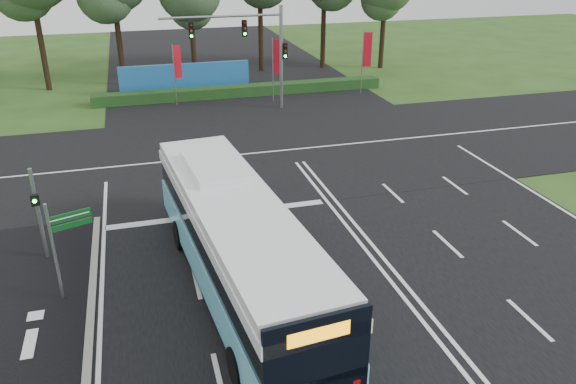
{
  "coord_description": "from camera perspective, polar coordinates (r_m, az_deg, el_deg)",
  "views": [
    {
      "loc": [
        -7.97,
        -16.88,
        11.1
      ],
      "look_at": [
        -2.69,
        2.0,
        2.15
      ],
      "focal_mm": 35.0,
      "sensor_mm": 36.0,
      "label": 1
    }
  ],
  "objects": [
    {
      "name": "hedge",
      "position": [
        43.48,
        -4.65,
        10.2
      ],
      "size": [
        22.0,
        1.2,
        0.8
      ],
      "primitive_type": "cube",
      "color": "#173D16",
      "rests_on": "ground"
    },
    {
      "name": "banner_flag_mid",
      "position": [
        41.19,
        -1.21,
        13.17
      ],
      "size": [
        0.64,
        0.29,
        4.59
      ],
      "rotation": [
        0.0,
        0.0,
        -0.38
      ],
      "color": "gray",
      "rests_on": "ground"
    },
    {
      "name": "traffic_light_gantry",
      "position": [
        38.81,
        -3.35,
        14.94
      ],
      "size": [
        8.41,
        0.28,
        7.0
      ],
      "color": "gray",
      "rests_on": "ground"
    },
    {
      "name": "banner_flag_right",
      "position": [
        43.82,
        7.92,
        13.76
      ],
      "size": [
        0.69,
        0.21,
        4.74
      ],
      "rotation": [
        0.0,
        0.0,
        -0.23
      ],
      "color": "gray",
      "rests_on": "ground"
    },
    {
      "name": "pedestrian_signal",
      "position": [
        22.36,
        -24.06,
        -1.79
      ],
      "size": [
        0.33,
        0.43,
        3.65
      ],
      "rotation": [
        0.0,
        0.0,
        0.23
      ],
      "color": "gray",
      "rests_on": "ground"
    },
    {
      "name": "ground",
      "position": [
        21.72,
        8.33,
        -6.5
      ],
      "size": [
        120.0,
        120.0,
        0.0
      ],
      "primitive_type": "plane",
      "color": "#2B4918",
      "rests_on": "ground"
    },
    {
      "name": "street_sign",
      "position": [
        19.54,
        -21.96,
        -4.3
      ],
      "size": [
        1.32,
        0.53,
        3.55
      ],
      "rotation": [
        0.0,
        0.0,
        0.34
      ],
      "color": "gray",
      "rests_on": "ground"
    },
    {
      "name": "city_bus",
      "position": [
        18.6,
        -5.19,
        -5.26
      ],
      "size": [
        3.99,
        13.29,
        3.76
      ],
      "rotation": [
        0.0,
        0.0,
        0.1
      ],
      "color": "#61C4E2",
      "rests_on": "ground"
    },
    {
      "name": "road_cross",
      "position": [
        31.95,
        -0.18,
        4.24
      ],
      "size": [
        120.0,
        14.0,
        0.05
      ],
      "primitive_type": "cube",
      "color": "black",
      "rests_on": "ground"
    },
    {
      "name": "kerb_strip",
      "position": [
        17.87,
        -19.64,
        -15.36
      ],
      "size": [
        0.25,
        18.0,
        0.12
      ],
      "primitive_type": "cube",
      "color": "gray",
      "rests_on": "ground"
    },
    {
      "name": "road_main",
      "position": [
        21.71,
        8.34,
        -6.45
      ],
      "size": [
        20.0,
        120.0,
        0.04
      ],
      "primitive_type": "cube",
      "color": "black",
      "rests_on": "ground"
    },
    {
      "name": "blue_hoarding",
      "position": [
        45.18,
        -10.39,
        11.35
      ],
      "size": [
        10.0,
        0.3,
        2.2
      ],
      "primitive_type": "cube",
      "color": "#1F66AA",
      "rests_on": "ground"
    },
    {
      "name": "banner_flag_left",
      "position": [
        41.24,
        -11.24,
        12.49
      ],
      "size": [
        0.6,
        0.28,
        4.31
      ],
      "rotation": [
        0.0,
        0.0,
        0.4
      ],
      "color": "gray",
      "rests_on": "ground"
    }
  ]
}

